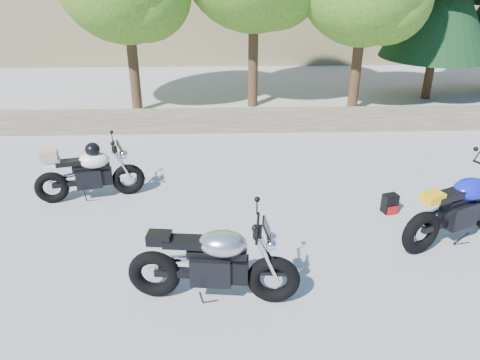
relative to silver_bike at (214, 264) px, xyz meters
name	(u,v)px	position (x,y,z in m)	size (l,w,h in m)	color
ground	(229,255)	(0.19, 0.95, -0.54)	(90.00, 90.00, 0.00)	gray
stone_wall	(226,120)	(0.19, 6.45, -0.29)	(22.00, 0.55, 0.50)	brown
silver_bike	(214,264)	(0.00, 0.00, 0.00)	(2.20, 0.70, 1.10)	black
white_bike	(89,172)	(-2.28, 2.85, -0.01)	(1.91, 0.69, 1.07)	black
blue_bike	(461,209)	(3.72, 1.26, 0.01)	(2.08, 1.10, 1.11)	black
backpack	(390,204)	(2.97, 2.15, -0.38)	(0.28, 0.26, 0.33)	black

